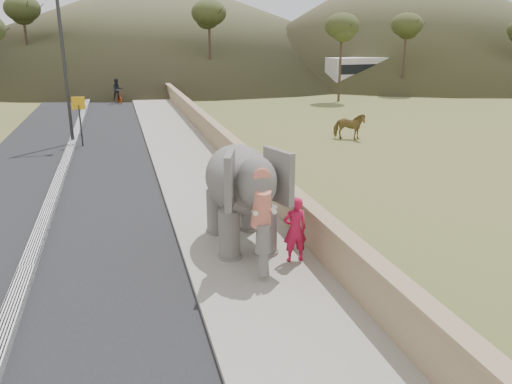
# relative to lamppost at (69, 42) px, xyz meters

# --- Properties ---
(ground) EXTENTS (160.00, 160.00, 0.00)m
(ground) POSITION_rel_lamppost_xyz_m (4.69, -15.16, -4.87)
(ground) COLOR olive
(ground) RESTS_ON ground
(road) EXTENTS (7.00, 120.00, 0.03)m
(road) POSITION_rel_lamppost_xyz_m (-0.31, -5.16, -4.86)
(road) COLOR black
(road) RESTS_ON ground
(median) EXTENTS (0.35, 120.00, 0.22)m
(median) POSITION_rel_lamppost_xyz_m (-0.31, -5.16, -4.76)
(median) COLOR black
(median) RESTS_ON ground
(walkway) EXTENTS (3.00, 120.00, 0.15)m
(walkway) POSITION_rel_lamppost_xyz_m (4.69, -5.16, -4.80)
(walkway) COLOR #9E9687
(walkway) RESTS_ON ground
(parapet) EXTENTS (0.30, 120.00, 1.10)m
(parapet) POSITION_rel_lamppost_xyz_m (6.34, -5.16, -4.32)
(parapet) COLOR tan
(parapet) RESTS_ON ground
(lamppost) EXTENTS (1.76, 0.36, 8.00)m
(lamppost) POSITION_rel_lamppost_xyz_m (0.00, 0.00, 0.00)
(lamppost) COLOR #333238
(lamppost) RESTS_ON ground
(signboard) EXTENTS (0.60, 0.08, 2.40)m
(signboard) POSITION_rel_lamppost_xyz_m (0.19, -0.79, -3.23)
(signboard) COLOR #2D2D33
(signboard) RESTS_ON ground
(cow) EXTENTS (1.78, 1.47, 1.38)m
(cow) POSITION_rel_lamppost_xyz_m (13.39, -2.67, -4.18)
(cow) COLOR olive
(cow) RESTS_ON ground
(distant_car) EXTENTS (4.56, 3.19, 1.44)m
(distant_car) POSITION_rel_lamppost_xyz_m (22.19, 21.34, -4.15)
(distant_car) COLOR silver
(distant_car) RESTS_ON ground
(bus_white) EXTENTS (11.14, 3.22, 3.10)m
(bus_white) POSITION_rel_lamppost_xyz_m (27.44, 19.71, -3.32)
(bus_white) COLOR silver
(bus_white) RESTS_ON ground
(bus_orange) EXTENTS (11.16, 3.36, 3.10)m
(bus_orange) POSITION_rel_lamppost_xyz_m (36.12, 18.77, -3.32)
(bus_orange) COLOR gold
(bus_orange) RESTS_ON ground
(hill_right) EXTENTS (56.00, 56.00, 16.00)m
(hill_right) POSITION_rel_lamppost_xyz_m (40.69, 36.84, 3.13)
(hill_right) COLOR brown
(hill_right) RESTS_ON ground
(hill_far) EXTENTS (80.00, 80.00, 14.00)m
(hill_far) POSITION_rel_lamppost_xyz_m (9.69, 54.84, 2.13)
(hill_far) COLOR brown
(hill_far) RESTS_ON ground
(elephant_and_man) EXTENTS (2.15, 3.62, 2.62)m
(elephant_and_man) POSITION_rel_lamppost_xyz_m (4.71, -14.61, -3.42)
(elephant_and_man) COLOR slate
(elephant_and_man) RESTS_ON ground
(motorcyclist) EXTENTS (0.98, 1.67, 1.95)m
(motorcyclist) POSITION_rel_lamppost_xyz_m (2.12, 15.27, -4.08)
(motorcyclist) COLOR #972C0D
(motorcyclist) RESTS_ON ground
(trees) EXTENTS (47.81, 37.23, 9.32)m
(trees) POSITION_rel_lamppost_xyz_m (10.08, 17.50, -0.89)
(trees) COLOR #473828
(trees) RESTS_ON ground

